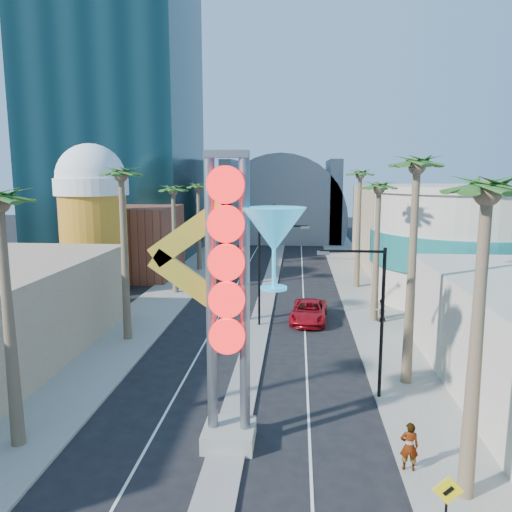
{
  "coord_description": "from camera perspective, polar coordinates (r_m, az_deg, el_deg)",
  "views": [
    {
      "loc": [
        2.84,
        -16.94,
        11.62
      ],
      "look_at": [
        -0.31,
        20.79,
        5.38
      ],
      "focal_mm": 35.0,
      "sensor_mm": 36.0,
      "label": 1
    }
  ],
  "objects": [
    {
      "name": "beer_mug",
      "position": [
        51.1,
        -18.15,
        4.66
      ],
      "size": [
        7.0,
        7.0,
        14.5
      ],
      "color": "#C07D19",
      "rests_on": "ground"
    },
    {
      "name": "pedestrian_b",
      "position": [
        40.57,
        14.07,
        -6.03
      ],
      "size": [
        0.99,
        0.84,
        1.79
      ],
      "primitive_type": "imported",
      "rotation": [
        0.0,
        0.0,
        3.34
      ],
      "color": "gray",
      "rests_on": "sidewalk_east"
    },
    {
      "name": "palm_4",
      "position": [
        18.07,
        24.79,
        4.57
      ],
      "size": [
        2.4,
        2.4,
        12.2
      ],
      "color": "brown",
      "rests_on": "ground"
    },
    {
      "name": "streetlight_2",
      "position": [
        26.13,
        13.23,
        -5.94
      ],
      "size": [
        3.45,
        0.25,
        8.0
      ],
      "color": "black",
      "rests_on": "ground"
    },
    {
      "name": "pedestrian_a",
      "position": [
        21.64,
        17.11,
        -20.06
      ],
      "size": [
        0.75,
        0.52,
        1.97
      ],
      "primitive_type": "imported",
      "rotation": [
        0.0,
        0.0,
        3.07
      ],
      "color": "gray",
      "rests_on": "sidewalk_east"
    },
    {
      "name": "hotel_tower",
      "position": [
        74.49,
        -15.7,
        19.38
      ],
      "size": [
        20.0,
        20.0,
        50.0
      ],
      "primitive_type": "cube",
      "color": "black",
      "rests_on": "ground"
    },
    {
      "name": "palm_2",
      "position": [
        48.45,
        -9.44,
        6.71
      ],
      "size": [
        2.4,
        2.4,
        11.2
      ],
      "color": "brown",
      "rests_on": "ground"
    },
    {
      "name": "neon_sign",
      "position": [
        20.46,
        -1.0,
        -2.8
      ],
      "size": [
        6.53,
        2.6,
        12.55
      ],
      "color": "gray",
      "rests_on": "ground"
    },
    {
      "name": "filler_east",
      "position": [
        66.59,
        16.18,
        3.29
      ],
      "size": [
        10.0,
        20.0,
        10.0
      ],
      "primitive_type": "cube",
      "color": "tan",
      "rests_on": "ground"
    },
    {
      "name": "palm_7",
      "position": [
        51.31,
        11.8,
        8.28
      ],
      "size": [
        2.4,
        2.4,
        12.7
      ],
      "color": "brown",
      "rests_on": "ground"
    },
    {
      "name": "sidewalk_west",
      "position": [
        54.62,
        -8.4,
        -2.94
      ],
      "size": [
        5.0,
        100.0,
        0.15
      ],
      "primitive_type": "cube",
      "color": "gray",
      "rests_on": "ground"
    },
    {
      "name": "red_pickup",
      "position": [
        40.07,
        6.06,
        -6.32
      ],
      "size": [
        3.24,
        6.15,
        1.65
      ],
      "primitive_type": "imported",
      "rotation": [
        0.0,
        0.0,
        -0.09
      ],
      "color": "#A80C17",
      "rests_on": "ground"
    },
    {
      "name": "palm_1",
      "position": [
        35.01,
        -15.13,
        7.74
      ],
      "size": [
        2.4,
        2.4,
        12.7
      ],
      "color": "brown",
      "rests_on": "ground"
    },
    {
      "name": "palm_5",
      "position": [
        27.63,
        17.85,
        8.19
      ],
      "size": [
        2.4,
        2.4,
        13.2
      ],
      "color": "brown",
      "rests_on": "ground"
    },
    {
      "name": "palm_6",
      "position": [
        39.46,
        13.85,
        6.64
      ],
      "size": [
        2.4,
        2.4,
        11.7
      ],
      "color": "brown",
      "rests_on": "ground"
    },
    {
      "name": "ground",
      "position": [
        20.73,
        -4.32,
        -24.75
      ],
      "size": [
        240.0,
        240.0,
        0.0
      ],
      "primitive_type": "plane",
      "color": "black",
      "rests_on": "ground"
    },
    {
      "name": "canopy",
      "position": [
        89.28,
        2.95,
        4.66
      ],
      "size": [
        22.0,
        16.0,
        22.0
      ],
      "color": "slate",
      "rests_on": "ground"
    },
    {
      "name": "sidewalk_east",
      "position": [
        53.62,
        11.82,
        -3.27
      ],
      "size": [
        5.0,
        100.0,
        0.15
      ],
      "primitive_type": "cube",
      "color": "gray",
      "rests_on": "ground"
    },
    {
      "name": "ped_sign",
      "position": [
        17.57,
        20.97,
        -24.93
      ],
      "size": [
        0.92,
        0.12,
        2.66
      ],
      "color": "black",
      "rests_on": "sidewalk_east"
    },
    {
      "name": "brick_filler_west",
      "position": [
        58.57,
        -14.04,
        1.61
      ],
      "size": [
        10.0,
        10.0,
        8.0
      ],
      "primitive_type": "cube",
      "color": "brown",
      "rests_on": "ground"
    },
    {
      "name": "streetlight_1",
      "position": [
        61.4,
        1.59,
        3.06
      ],
      "size": [
        3.79,
        0.25,
        8.0
      ],
      "color": "black",
      "rests_on": "ground"
    },
    {
      "name": "palm_0",
      "position": [
        22.4,
        -27.22,
        4.01
      ],
      "size": [
        2.4,
        2.4,
        11.7
      ],
      "color": "brown",
      "rests_on": "ground"
    },
    {
      "name": "median",
      "position": [
        56.21,
        1.78,
        -2.49
      ],
      "size": [
        1.6,
        84.0,
        0.15
      ],
      "primitive_type": "cube",
      "color": "gray",
      "rests_on": "ground"
    },
    {
      "name": "streetlight_0",
      "position": [
        37.62,
        1.21,
        -0.96
      ],
      "size": [
        3.79,
        0.25,
        8.0
      ],
      "color": "black",
      "rests_on": "ground"
    },
    {
      "name": "palm_3",
      "position": [
        60.15,
        -6.63,
        7.27
      ],
      "size": [
        2.4,
        2.4,
        11.2
      ],
      "color": "brown",
      "rests_on": "ground"
    },
    {
      "name": "turquoise_building",
      "position": [
        49.73,
        22.49,
        1.29
      ],
      "size": [
        16.6,
        16.6,
        10.6
      ],
      "color": "#B5AD99",
      "rests_on": "ground"
    }
  ]
}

